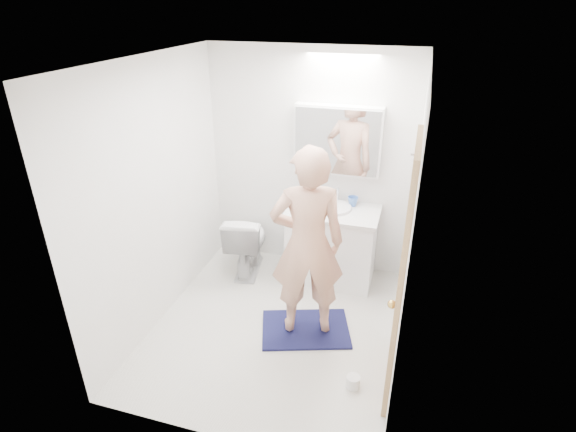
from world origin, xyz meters
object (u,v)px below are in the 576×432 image
at_px(person, 307,244).
at_px(medicine_cabinet, 338,140).
at_px(toothbrush_cup, 353,201).
at_px(toilet_paper_roll, 353,382).
at_px(toilet, 247,242).
at_px(vanity_cabinet, 332,246).
at_px(soap_bottle_b, 322,195).
at_px(soap_bottle_a, 306,192).

bearing_deg(person, medicine_cabinet, -108.82).
xyz_separation_m(medicine_cabinet, toothbrush_cup, (0.20, -0.05, -0.63)).
relative_size(toothbrush_cup, toilet_paper_roll, 1.01).
xyz_separation_m(person, toothbrush_cup, (0.22, 1.10, -0.05)).
relative_size(toilet, toilet_paper_roll, 6.57).
distance_m(vanity_cabinet, soap_bottle_b, 0.56).
height_order(vanity_cabinet, toilet, vanity_cabinet).
relative_size(medicine_cabinet, person, 0.50).
height_order(toilet, soap_bottle_a, soap_bottle_a).
bearing_deg(toilet, vanity_cabinet, 177.99).
height_order(vanity_cabinet, toilet_paper_roll, vanity_cabinet).
bearing_deg(vanity_cabinet, toilet_paper_roll, -71.78).
height_order(toilet, person, person).
bearing_deg(soap_bottle_a, vanity_cabinet, -24.55).
xyz_separation_m(person, soap_bottle_a, (-0.29, 1.09, -0.00)).
xyz_separation_m(vanity_cabinet, toilet, (-0.93, -0.11, -0.03)).
bearing_deg(vanity_cabinet, medicine_cabinet, 97.51).
bearing_deg(toilet_paper_roll, person, 134.07).
xyz_separation_m(person, soap_bottle_b, (-0.12, 1.12, -0.02)).
bearing_deg(person, soap_bottle_b, -101.79).
bearing_deg(toilet, person, 127.99).
bearing_deg(soap_bottle_a, person, -75.23).
bearing_deg(vanity_cabinet, soap_bottle_a, 155.45).
height_order(vanity_cabinet, medicine_cabinet, medicine_cabinet).
height_order(vanity_cabinet, soap_bottle_a, soap_bottle_a).
distance_m(vanity_cabinet, medicine_cabinet, 1.13).
xyz_separation_m(medicine_cabinet, toilet, (-0.90, -0.33, -1.14)).
bearing_deg(toilet_paper_roll, toothbrush_cup, 100.83).
distance_m(medicine_cabinet, soap_bottle_b, 0.62).
height_order(soap_bottle_a, toilet_paper_roll, soap_bottle_a).
relative_size(vanity_cabinet, soap_bottle_b, 5.68).
distance_m(soap_bottle_b, toothbrush_cup, 0.34).
relative_size(person, toilet_paper_roll, 15.87).
distance_m(toilet, soap_bottle_a, 0.86).
bearing_deg(toilet_paper_roll, toilet, 135.91).
height_order(medicine_cabinet, toothbrush_cup, medicine_cabinet).
height_order(toilet, toothbrush_cup, toothbrush_cup).
distance_m(medicine_cabinet, toilet, 1.49).
bearing_deg(toothbrush_cup, vanity_cabinet, -137.47).
relative_size(medicine_cabinet, soap_bottle_b, 5.55).
height_order(medicine_cabinet, toilet_paper_roll, medicine_cabinet).
height_order(medicine_cabinet, soap_bottle_b, medicine_cabinet).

